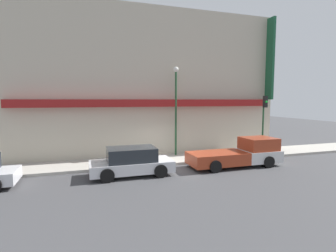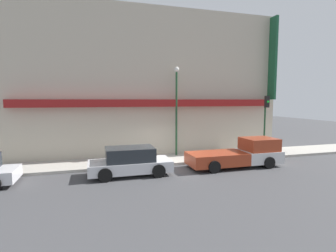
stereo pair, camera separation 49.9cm
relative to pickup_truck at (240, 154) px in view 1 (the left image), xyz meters
The scene contains 8 objects.
ground_plane 4.75m from the pickup_truck, 164.45° to the left, with size 80.00×80.00×0.00m, color #424244.
sidewalk 5.28m from the pickup_truck, 149.59° to the left, with size 36.00×2.79×0.17m.
building 8.42m from the pickup_truck, 129.17° to the left, with size 19.80×3.80×10.51m.
pickup_truck is the anchor object (origin of this frame).
parked_car 6.75m from the pickup_truck, behind, with size 4.41×2.04×1.52m.
fire_hydrant 1.84m from the pickup_truck, 102.81° to the left, with size 0.18×0.18×0.60m.
street_lamp 5.60m from the pickup_truck, 130.72° to the left, with size 0.36×0.36×6.16m.
traffic_light 4.19m from the pickup_truck, 30.43° to the left, with size 0.28×0.42×4.17m.
Camera 1 is at (-4.59, -15.03, 4.06)m, focal length 28.00 mm.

